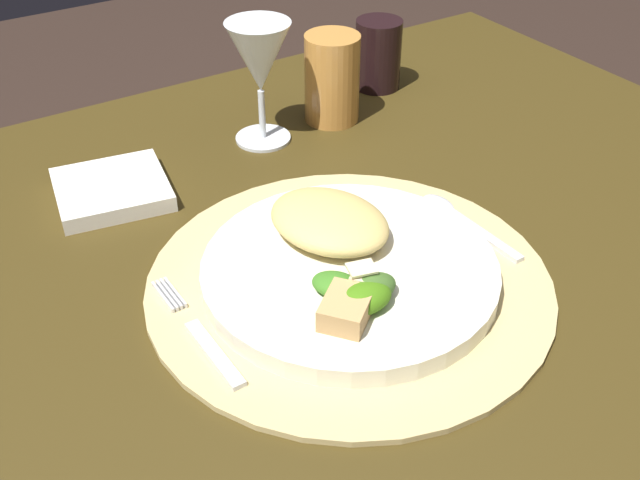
% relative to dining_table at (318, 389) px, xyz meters
% --- Properties ---
extents(dining_table, '(1.19, 0.91, 0.74)m').
position_rel_dining_table_xyz_m(dining_table, '(0.00, 0.00, 0.00)').
color(dining_table, '#3C2F11').
rests_on(dining_table, ground).
extents(placemat, '(0.37, 0.37, 0.01)m').
position_rel_dining_table_xyz_m(placemat, '(0.01, -0.03, 0.16)').
color(placemat, tan).
rests_on(placemat, dining_table).
extents(dinner_plate, '(0.27, 0.27, 0.02)m').
position_rel_dining_table_xyz_m(dinner_plate, '(0.01, -0.03, 0.17)').
color(dinner_plate, silver).
rests_on(dinner_plate, placemat).
extents(pasta_serving, '(0.12, 0.14, 0.03)m').
position_rel_dining_table_xyz_m(pasta_serving, '(0.02, 0.02, 0.20)').
color(pasta_serving, '#DEBE6B').
rests_on(pasta_serving, dinner_plate).
extents(salad_greens, '(0.07, 0.08, 0.03)m').
position_rel_dining_table_xyz_m(salad_greens, '(-0.01, -0.08, 0.19)').
color(salad_greens, '#406526').
rests_on(salad_greens, dinner_plate).
extents(bread_piece, '(0.06, 0.06, 0.02)m').
position_rel_dining_table_xyz_m(bread_piece, '(-0.03, -0.09, 0.19)').
color(bread_piece, tan).
rests_on(bread_piece, dinner_plate).
extents(fork, '(0.02, 0.15, 0.00)m').
position_rel_dining_table_xyz_m(fork, '(-0.13, -0.03, 0.17)').
color(fork, silver).
rests_on(fork, placemat).
extents(spoon, '(0.03, 0.14, 0.01)m').
position_rel_dining_table_xyz_m(spoon, '(0.16, -0.01, 0.17)').
color(spoon, silver).
rests_on(spoon, placemat).
extents(napkin, '(0.13, 0.13, 0.02)m').
position_rel_dining_table_xyz_m(napkin, '(-0.12, 0.23, 0.17)').
color(napkin, white).
rests_on(napkin, dining_table).
extents(wine_glass, '(0.08, 0.08, 0.15)m').
position_rel_dining_table_xyz_m(wine_glass, '(0.08, 0.25, 0.26)').
color(wine_glass, silver).
rests_on(wine_glass, dining_table).
extents(amber_tumbler, '(0.07, 0.07, 0.11)m').
position_rel_dining_table_xyz_m(amber_tumbler, '(0.18, 0.26, 0.21)').
color(amber_tumbler, '#C7863C').
rests_on(amber_tumbler, dining_table).
extents(dark_tumbler, '(0.06, 0.06, 0.09)m').
position_rel_dining_table_xyz_m(dark_tumbler, '(0.29, 0.30, 0.21)').
color(dark_tumbler, black).
rests_on(dark_tumbler, dining_table).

